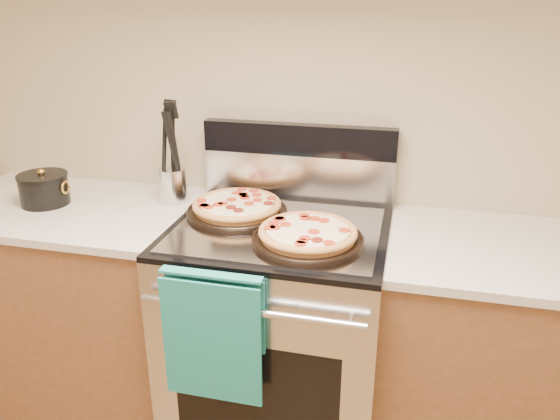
% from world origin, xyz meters
% --- Properties ---
extents(wall_back, '(4.00, 0.00, 4.00)m').
position_xyz_m(wall_back, '(0.00, 2.00, 1.35)').
color(wall_back, tan).
rests_on(wall_back, ground).
extents(range_body, '(0.76, 0.68, 0.90)m').
position_xyz_m(range_body, '(0.00, 1.65, 0.45)').
color(range_body, '#B7B7BC').
rests_on(range_body, ground).
extents(oven_window, '(0.56, 0.01, 0.40)m').
position_xyz_m(oven_window, '(0.00, 1.31, 0.45)').
color(oven_window, black).
rests_on(oven_window, range_body).
extents(cooktop, '(0.76, 0.68, 0.02)m').
position_xyz_m(cooktop, '(0.00, 1.65, 0.91)').
color(cooktop, black).
rests_on(cooktop, range_body).
extents(backsplash_lower, '(0.76, 0.06, 0.18)m').
position_xyz_m(backsplash_lower, '(0.00, 1.96, 1.01)').
color(backsplash_lower, silver).
rests_on(backsplash_lower, cooktop).
extents(backsplash_upper, '(0.76, 0.06, 0.12)m').
position_xyz_m(backsplash_upper, '(0.00, 1.96, 1.16)').
color(backsplash_upper, black).
rests_on(backsplash_upper, backsplash_lower).
extents(oven_handle, '(0.70, 0.03, 0.03)m').
position_xyz_m(oven_handle, '(0.00, 1.27, 0.80)').
color(oven_handle, silver).
rests_on(oven_handle, range_body).
extents(dish_towel, '(0.32, 0.05, 0.42)m').
position_xyz_m(dish_towel, '(-0.12, 1.27, 0.70)').
color(dish_towel, '#1A8375').
rests_on(dish_towel, oven_handle).
extents(foil_sheet, '(0.70, 0.55, 0.01)m').
position_xyz_m(foil_sheet, '(0.00, 1.62, 0.92)').
color(foil_sheet, gray).
rests_on(foil_sheet, cooktop).
extents(cabinet_left, '(1.00, 0.62, 0.88)m').
position_xyz_m(cabinet_left, '(-0.88, 1.68, 0.44)').
color(cabinet_left, brown).
rests_on(cabinet_left, ground).
extents(countertop_left, '(1.02, 0.64, 0.03)m').
position_xyz_m(countertop_left, '(-0.88, 1.68, 0.90)').
color(countertop_left, beige).
rests_on(countertop_left, cabinet_left).
extents(cabinet_right, '(1.00, 0.62, 0.88)m').
position_xyz_m(cabinet_right, '(0.88, 1.68, 0.44)').
color(cabinet_right, brown).
rests_on(cabinet_right, ground).
extents(countertop_right, '(1.02, 0.64, 0.03)m').
position_xyz_m(countertop_right, '(0.88, 1.68, 0.90)').
color(countertop_right, beige).
rests_on(countertop_right, cabinet_right).
extents(pepperoni_pizza_back, '(0.49, 0.49, 0.05)m').
position_xyz_m(pepperoni_pizza_back, '(-0.18, 1.72, 0.95)').
color(pepperoni_pizza_back, '#AC6834').
rests_on(pepperoni_pizza_back, foil_sheet).
extents(pepperoni_pizza_front, '(0.45, 0.45, 0.05)m').
position_xyz_m(pepperoni_pizza_front, '(0.12, 1.54, 0.95)').
color(pepperoni_pizza_front, '#AC6834').
rests_on(pepperoni_pizza_front, foil_sheet).
extents(utensil_crock, '(0.14, 0.14, 0.14)m').
position_xyz_m(utensil_crock, '(-0.48, 1.82, 0.98)').
color(utensil_crock, silver).
rests_on(utensil_crock, countertop_left).
extents(saucepan, '(0.19, 0.19, 0.11)m').
position_xyz_m(saucepan, '(-0.96, 1.68, 0.97)').
color(saucepan, black).
rests_on(saucepan, countertop_left).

